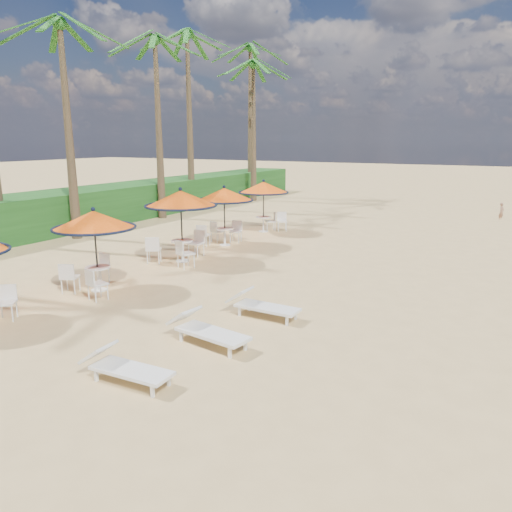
{
  "coord_description": "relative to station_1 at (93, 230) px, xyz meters",
  "views": [
    {
      "loc": [
        5.75,
        -6.62,
        4.23
      ],
      "look_at": [
        -0.39,
        4.63,
        1.2
      ],
      "focal_mm": 35.0,
      "sensor_mm": 36.0,
      "label": 1
    }
  ],
  "objects": [
    {
      "name": "palm_5",
      "position": [
        -7.54,
        15.05,
        7.61
      ],
      "size": [
        5.0,
        5.0,
        10.22
      ],
      "color": "brown",
      "rests_on": "ground"
    },
    {
      "name": "palm_3",
      "position": [
        -6.55,
        5.19,
        6.41
      ],
      "size": [
        5.0,
        5.0,
        8.95
      ],
      "color": "brown",
      "rests_on": "ground"
    },
    {
      "name": "palm_4",
      "position": [
        -6.93,
        11.45,
        6.8
      ],
      "size": [
        5.0,
        5.0,
        9.35
      ],
      "color": "brown",
      "rests_on": "ground"
    },
    {
      "name": "station_2",
      "position": [
        0.03,
        3.95,
        0.16
      ],
      "size": [
        2.5,
        2.5,
        2.61
      ],
      "color": "black",
      "rests_on": "ground"
    },
    {
      "name": "lounger_mid",
      "position": [
        4.84,
        -1.65,
        -1.42
      ],
      "size": [
        2.0,
        0.9,
        0.69
      ],
      "rotation": [
        0.0,
        0.0,
        -0.16
      ],
      "color": "white",
      "rests_on": "ground"
    },
    {
      "name": "palm_6",
      "position": [
        -6.4,
        20.8,
        6.69
      ],
      "size": [
        5.0,
        5.0,
        9.24
      ],
      "color": "brown",
      "rests_on": "ground"
    },
    {
      "name": "palm_7",
      "position": [
        -7.8,
        22.86,
        8.04
      ],
      "size": [
        5.0,
        5.0,
        10.68
      ],
      "color": "brown",
      "rests_on": "ground"
    },
    {
      "name": "lounger_far",
      "position": [
        5.08,
        0.36,
        -1.44
      ],
      "size": [
        1.85,
        0.62,
        0.66
      ],
      "rotation": [
        0.0,
        0.0,
        -0.03
      ],
      "color": "white",
      "rests_on": "ground"
    },
    {
      "name": "station_3",
      "position": [
        -0.17,
        7.02,
        0.02
      ],
      "size": [
        2.32,
        2.32,
        2.42
      ],
      "color": "black",
      "rests_on": "ground"
    },
    {
      "name": "station_4",
      "position": [
        -0.09,
        10.47,
        0.09
      ],
      "size": [
        2.31,
        2.31,
        2.41
      ],
      "color": "black",
      "rests_on": "ground"
    },
    {
      "name": "ground",
      "position": [
        4.74,
        -3.16,
        -1.75
      ],
      "size": [
        160.0,
        160.0,
        0.0
      ],
      "primitive_type": "plane",
      "color": "tan",
      "rests_on": "ground"
    },
    {
      "name": "scrub_hedge",
      "position": [
        -8.76,
        7.84,
        -0.85
      ],
      "size": [
        3.0,
        40.0,
        1.8
      ],
      "primitive_type": "cube",
      "color": "#194716",
      "rests_on": "ground"
    },
    {
      "name": "lounger_near",
      "position": [
        4.52,
        -3.75,
        -1.45
      ],
      "size": [
        1.79,
        0.61,
        0.64
      ],
      "rotation": [
        0.0,
        0.0,
        0.03
      ],
      "color": "white",
      "rests_on": "ground"
    },
    {
      "name": "station_1",
      "position": [
        0.0,
        0.0,
        0.0
      ],
      "size": [
        2.29,
        2.29,
        2.39
      ],
      "color": "black",
      "rests_on": "ground"
    },
    {
      "name": "person",
      "position": [
        9.35,
        19.51,
        -1.27
      ],
      "size": [
        0.36,
        0.42,
        0.97
      ],
      "primitive_type": "imported",
      "rotation": [
        0.0,
        0.0,
        1.13
      ],
      "color": "#95664C",
      "rests_on": "ground"
    }
  ]
}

